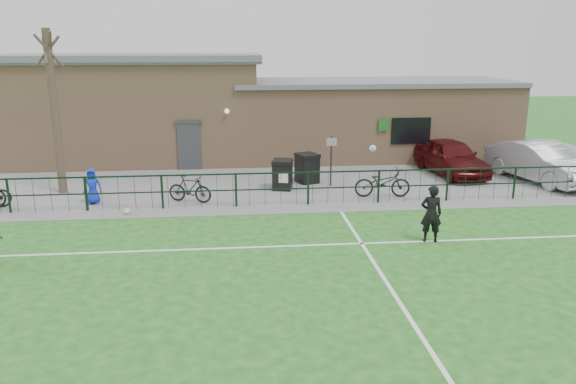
{
  "coord_description": "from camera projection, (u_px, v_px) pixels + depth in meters",
  "views": [
    {
      "loc": [
        -1.54,
        -10.68,
        5.56
      ],
      "look_at": [
        0.0,
        5.0,
        1.3
      ],
      "focal_mm": 35.0,
      "sensor_mm": 36.0,
      "label": 1
    }
  ],
  "objects": [
    {
      "name": "ground",
      "position": [
        311.0,
        313.0,
        11.86
      ],
      "size": [
        90.0,
        90.0,
        0.0
      ],
      "primitive_type": "plane",
      "color": "#1C591A",
      "rests_on": "ground"
    },
    {
      "name": "paving_strip",
      "position": [
        269.0,
        170.0,
        24.83
      ],
      "size": [
        34.0,
        13.0,
        0.02
      ],
      "primitive_type": "cube",
      "color": "slate",
      "rests_on": "ground"
    },
    {
      "name": "pitch_line_touch",
      "position": [
        280.0,
        207.0,
        19.35
      ],
      "size": [
        28.0,
        0.1,
        0.01
      ],
      "primitive_type": "cube",
      "color": "white",
      "rests_on": "ground"
    },
    {
      "name": "pitch_line_mid",
      "position": [
        291.0,
        246.0,
        15.7
      ],
      "size": [
        28.0,
        0.1,
        0.01
      ],
      "primitive_type": "cube",
      "color": "white",
      "rests_on": "ground"
    },
    {
      "name": "pitch_line_perp",
      "position": [
        403.0,
        308.0,
        12.05
      ],
      "size": [
        0.1,
        16.0,
        0.01
      ],
      "primitive_type": "cube",
      "color": "white",
      "rests_on": "ground"
    },
    {
      "name": "perimeter_fence",
      "position": [
        280.0,
        189.0,
        19.39
      ],
      "size": [
        28.0,
        0.1,
        1.2
      ],
      "primitive_type": "cube",
      "color": "black",
      "rests_on": "ground"
    },
    {
      "name": "bare_tree",
      "position": [
        55.0,
        113.0,
        20.41
      ],
      "size": [
        0.3,
        0.3,
        6.0
      ],
      "primitive_type": "cylinder",
      "color": "#433328",
      "rests_on": "ground"
    },
    {
      "name": "wheelie_bin_left",
      "position": [
        282.0,
        176.0,
        21.53
      ],
      "size": [
        0.85,
        0.93,
        1.06
      ],
      "primitive_type": "cube",
      "rotation": [
        0.0,
        0.0,
        -0.21
      ],
      "color": "black",
      "rests_on": "paving_strip"
    },
    {
      "name": "wheelie_bin_right",
      "position": [
        307.0,
        169.0,
        22.54
      ],
      "size": [
        0.98,
        1.03,
        1.09
      ],
      "primitive_type": "cube",
      "rotation": [
        0.0,
        0.0,
        0.39
      ],
      "color": "black",
      "rests_on": "paving_strip"
    },
    {
      "name": "sign_post",
      "position": [
        331.0,
        161.0,
        21.89
      ],
      "size": [
        0.08,
        0.08,
        2.0
      ],
      "primitive_type": "cylinder",
      "rotation": [
        0.0,
        0.0,
        -0.31
      ],
      "color": "black",
      "rests_on": "paving_strip"
    },
    {
      "name": "car_maroon",
      "position": [
        451.0,
        157.0,
        23.9
      ],
      "size": [
        2.25,
        4.58,
        1.5
      ],
      "primitive_type": "imported",
      "rotation": [
        0.0,
        0.0,
        0.11
      ],
      "color": "#440C0D",
      "rests_on": "paving_strip"
    },
    {
      "name": "car_silver",
      "position": [
        540.0,
        162.0,
        22.68
      ],
      "size": [
        2.85,
        5.11,
        1.59
      ],
      "primitive_type": "imported",
      "rotation": [
        0.0,
        0.0,
        0.25
      ],
      "color": "#9B9DA2",
      "rests_on": "paving_strip"
    },
    {
      "name": "bicycle_d",
      "position": [
        190.0,
        189.0,
        19.8
      ],
      "size": [
        1.67,
        0.99,
        0.97
      ],
      "primitive_type": "imported",
      "rotation": [
        0.0,
        0.0,
        1.21
      ],
      "color": "black",
      "rests_on": "paving_strip"
    },
    {
      "name": "bicycle_e",
      "position": [
        382.0,
        183.0,
        20.45
      ],
      "size": [
        2.08,
        0.88,
        1.07
      ],
      "primitive_type": "imported",
      "rotation": [
        0.0,
        0.0,
        1.49
      ],
      "color": "black",
      "rests_on": "paving_strip"
    },
    {
      "name": "spectator_child",
      "position": [
        92.0,
        186.0,
        19.57
      ],
      "size": [
        0.63,
        0.42,
        1.26
      ],
      "primitive_type": "imported",
      "rotation": [
        0.0,
        0.0,
        0.03
      ],
      "color": "#142FC2",
      "rests_on": "paving_strip"
    },
    {
      "name": "goalkeeper_kick",
      "position": [
        429.0,
        212.0,
        15.91
      ],
      "size": [
        1.5,
        3.1,
        2.32
      ],
      "color": "black",
      "rests_on": "ground"
    },
    {
      "name": "ball_ground",
      "position": [
        127.0,
        211.0,
        18.5
      ],
      "size": [
        0.23,
        0.23,
        0.23
      ],
      "primitive_type": "sphere",
      "color": "white",
      "rests_on": "ground"
    },
    {
      "name": "clubhouse",
      "position": [
        247.0,
        112.0,
        27.05
      ],
      "size": [
        24.25,
        5.4,
        4.96
      ],
      "color": "tan",
      "rests_on": "ground"
    }
  ]
}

